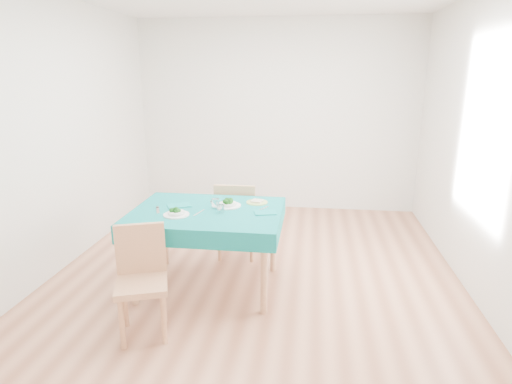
# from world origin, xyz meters

# --- Properties ---
(room_shell) EXTENTS (4.02, 4.52, 2.73)m
(room_shell) POSITION_xyz_m (0.00, 0.00, 1.35)
(room_shell) COLOR #9C5D41
(room_shell) RESTS_ON ground
(table) EXTENTS (1.35, 1.03, 0.76)m
(table) POSITION_xyz_m (-0.40, -0.34, 0.38)
(table) COLOR #0A6D6B
(table) RESTS_ON ground
(chair_near) EXTENTS (0.49, 0.52, 0.94)m
(chair_near) POSITION_xyz_m (-0.71, -1.17, 0.47)
(chair_near) COLOR #B47C54
(chair_near) RESTS_ON ground
(chair_far) EXTENTS (0.44, 0.48, 1.07)m
(chair_far) POSITION_xyz_m (-0.26, 0.41, 0.54)
(chair_far) COLOR #B47C54
(chair_far) RESTS_ON ground
(bowl_near) EXTENTS (0.23, 0.23, 0.07)m
(bowl_near) POSITION_xyz_m (-0.63, -0.52, 0.79)
(bowl_near) COLOR white
(bowl_near) RESTS_ON table
(bowl_far) EXTENTS (0.24, 0.24, 0.07)m
(bowl_far) POSITION_xyz_m (-0.24, -0.20, 0.79)
(bowl_far) COLOR white
(bowl_far) RESTS_ON table
(fork_near) EXTENTS (0.10, 0.19, 0.00)m
(fork_near) POSITION_xyz_m (-0.84, -0.41, 0.76)
(fork_near) COLOR silver
(fork_near) RESTS_ON table
(knife_near) EXTENTS (0.06, 0.19, 0.00)m
(knife_near) POSITION_xyz_m (-0.45, -0.43, 0.76)
(knife_near) COLOR silver
(knife_near) RESTS_ON table
(fork_far) EXTENTS (0.08, 0.17, 0.00)m
(fork_far) POSITION_xyz_m (-0.40, -0.15, 0.76)
(fork_far) COLOR silver
(fork_far) RESTS_ON table
(knife_far) EXTENTS (0.11, 0.19, 0.00)m
(knife_far) POSITION_xyz_m (0.09, -0.25, 0.76)
(knife_far) COLOR silver
(knife_far) RESTS_ON table
(napkin_near) EXTENTS (0.25, 0.23, 0.01)m
(napkin_near) POSITION_xyz_m (-0.69, -0.26, 0.76)
(napkin_near) COLOR #0E7876
(napkin_near) RESTS_ON table
(napkin_far) EXTENTS (0.21, 0.17, 0.01)m
(napkin_far) POSITION_xyz_m (0.13, -0.36, 0.76)
(napkin_far) COLOR #0E7876
(napkin_far) RESTS_ON table
(tumbler_center) EXTENTS (0.07, 0.07, 0.09)m
(tumbler_center) POSITION_xyz_m (-0.34, -0.28, 0.80)
(tumbler_center) COLOR white
(tumbler_center) RESTS_ON table
(tumbler_side) EXTENTS (0.06, 0.06, 0.08)m
(tumbler_side) POSITION_xyz_m (-0.26, -0.41, 0.80)
(tumbler_side) COLOR white
(tumbler_side) RESTS_ON table
(side_plate) EXTENTS (0.21, 0.21, 0.01)m
(side_plate) POSITION_xyz_m (0.02, -0.05, 0.76)
(side_plate) COLOR #B1C861
(side_plate) RESTS_ON table
(bread_slice) EXTENTS (0.12, 0.12, 0.02)m
(bread_slice) POSITION_xyz_m (0.02, -0.05, 0.78)
(bread_slice) COLOR beige
(bread_slice) RESTS_ON side_plate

